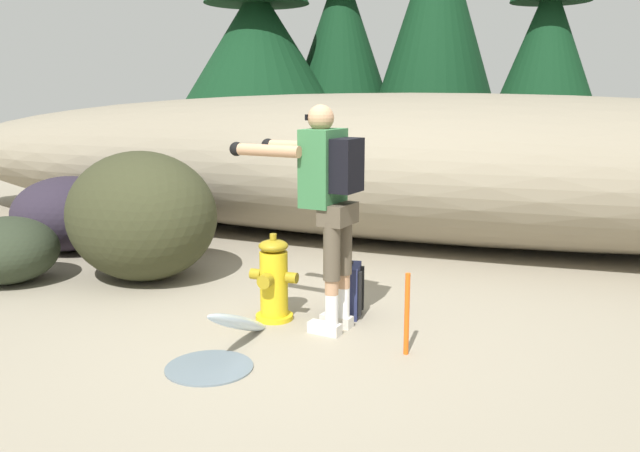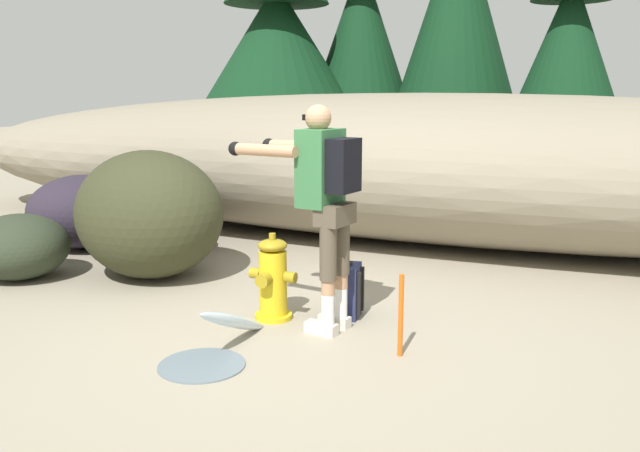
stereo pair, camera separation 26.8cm
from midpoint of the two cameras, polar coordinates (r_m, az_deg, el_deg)
ground_plane at (r=5.22m, az=-1.07°, el=-9.44°), size 56.00×56.00×0.04m
dirt_embankment at (r=8.49m, az=9.55°, el=5.06°), size 15.06×3.20×1.84m
fire_hydrant at (r=5.44m, az=-2.69°, el=-4.69°), size 0.41×0.36×0.72m
hydrant_water_jet at (r=4.88m, az=-6.59°, el=-9.25°), size 0.60×1.22×0.48m
utility_worker at (r=5.02m, az=1.78°, el=3.15°), size 1.02×0.62×1.75m
spare_backpack at (r=5.54m, az=3.65°, el=-5.63°), size 0.32×0.33×0.47m
boulder_large at (r=8.42m, az=-18.88°, el=1.22°), size 1.94×1.93×0.87m
boulder_mid at (r=6.81m, az=-13.41°, el=0.99°), size 1.88×1.75×1.28m
boulder_small at (r=7.95m, az=-11.26°, el=-0.32°), size 1.05×1.12×0.50m
boulder_outlier at (r=7.21m, az=-23.58°, el=-1.64°), size 1.37×1.36×0.65m
pine_tree_far_left at (r=12.70m, az=-3.12°, el=17.08°), size 2.96×2.96×5.36m
pine_tree_left at (r=13.25m, az=4.19°, el=18.33°), size 2.06×2.06×6.29m
pine_tree_right at (r=11.44m, az=21.44°, el=15.88°), size 1.93×1.93×5.35m
survey_stake at (r=4.74m, az=8.60°, el=-7.66°), size 0.04×0.04×0.60m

